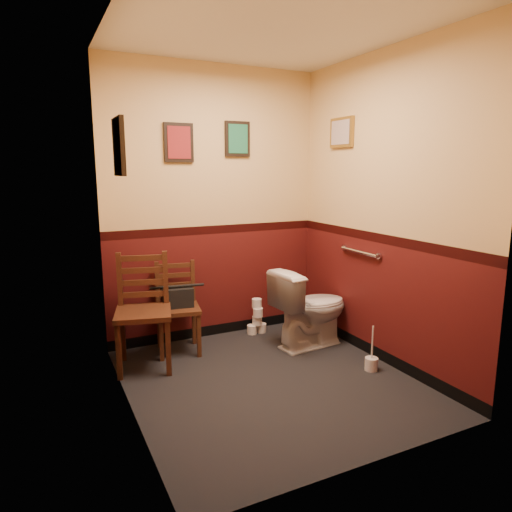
{
  "coord_description": "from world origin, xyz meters",
  "views": [
    {
      "loc": [
        -1.62,
        -3.07,
        1.7
      ],
      "look_at": [
        0.0,
        0.25,
        1.0
      ],
      "focal_mm": 32.0,
      "sensor_mm": 36.0,
      "label": 1
    }
  ],
  "objects": [
    {
      "name": "floor",
      "position": [
        0.0,
        0.0,
        0.0
      ],
      "size": [
        2.2,
        2.4,
        0.0
      ],
      "primitive_type": "cube",
      "color": "black",
      "rests_on": "ground"
    },
    {
      "name": "ceiling",
      "position": [
        0.0,
        0.0,
        2.7
      ],
      "size": [
        2.2,
        2.4,
        0.0
      ],
      "primitive_type": "cube",
      "rotation": [
        3.14,
        0.0,
        0.0
      ],
      "color": "silver",
      "rests_on": "ground"
    },
    {
      "name": "wall_back",
      "position": [
        0.0,
        1.2,
        1.35
      ],
      "size": [
        2.2,
        0.0,
        2.7
      ],
      "primitive_type": "cube",
      "rotation": [
        1.57,
        0.0,
        0.0
      ],
      "color": "#481110",
      "rests_on": "ground"
    },
    {
      "name": "wall_front",
      "position": [
        0.0,
        -1.2,
        1.35
      ],
      "size": [
        2.2,
        0.0,
        2.7
      ],
      "primitive_type": "cube",
      "rotation": [
        -1.57,
        0.0,
        0.0
      ],
      "color": "#481110",
      "rests_on": "ground"
    },
    {
      "name": "wall_left",
      "position": [
        -1.1,
        0.0,
        1.35
      ],
      "size": [
        0.0,
        2.4,
        2.7
      ],
      "primitive_type": "cube",
      "rotation": [
        1.57,
        0.0,
        1.57
      ],
      "color": "#481110",
      "rests_on": "ground"
    },
    {
      "name": "wall_right",
      "position": [
        1.1,
        0.0,
        1.35
      ],
      "size": [
        0.0,
        2.4,
        2.7
      ],
      "primitive_type": "cube",
      "rotation": [
        1.57,
        0.0,
        -1.57
      ],
      "color": "#481110",
      "rests_on": "ground"
    },
    {
      "name": "grab_bar",
      "position": [
        1.07,
        0.25,
        0.95
      ],
      "size": [
        0.05,
        0.56,
        0.06
      ],
      "color": "silver",
      "rests_on": "wall_right"
    },
    {
      "name": "framed_print_back_a",
      "position": [
        -0.35,
        1.18,
        1.95
      ],
      "size": [
        0.28,
        0.04,
        0.36
      ],
      "color": "black",
      "rests_on": "wall_back"
    },
    {
      "name": "framed_print_back_b",
      "position": [
        0.25,
        1.18,
        2.0
      ],
      "size": [
        0.26,
        0.04,
        0.34
      ],
      "color": "black",
      "rests_on": "wall_back"
    },
    {
      "name": "framed_print_left",
      "position": [
        -1.08,
        0.1,
        1.85
      ],
      "size": [
        0.04,
        0.3,
        0.38
      ],
      "color": "black",
      "rests_on": "wall_left"
    },
    {
      "name": "framed_print_right",
      "position": [
        1.08,
        0.6,
        2.05
      ],
      "size": [
        0.04,
        0.34,
        0.28
      ],
      "color": "olive",
      "rests_on": "wall_right"
    },
    {
      "name": "toilet",
      "position": [
        0.72,
        0.52,
        0.38
      ],
      "size": [
        0.81,
        0.5,
        0.76
      ],
      "primitive_type": "imported",
      "rotation": [
        0.0,
        0.0,
        1.67
      ],
      "color": "white",
      "rests_on": "floor"
    },
    {
      "name": "toilet_brush",
      "position": [
        0.89,
        -0.2,
        0.06
      ],
      "size": [
        0.11,
        0.11,
        0.4
      ],
      "color": "silver",
      "rests_on": "floor"
    },
    {
      "name": "chair_left",
      "position": [
        -0.84,
        0.75,
        0.5
      ],
      "size": [
        0.56,
        0.56,
        0.99
      ],
      "rotation": [
        0.0,
        0.0,
        -0.25
      ],
      "color": "#512A18",
      "rests_on": "floor"
    },
    {
      "name": "chair_right",
      "position": [
        -0.48,
        0.96,
        0.42
      ],
      "size": [
        0.46,
        0.46,
        0.85
      ],
      "rotation": [
        0.0,
        0.0,
        -0.19
      ],
      "color": "#512A18",
      "rests_on": "floor"
    },
    {
      "name": "handbag",
      "position": [
        -0.49,
        0.92,
        0.53
      ],
      "size": [
        0.3,
        0.18,
        0.21
      ],
      "rotation": [
        0.0,
        0.0,
        -0.15
      ],
      "color": "black",
      "rests_on": "chair_right"
    },
    {
      "name": "tp_stack",
      "position": [
        0.4,
        1.04,
        0.16
      ],
      "size": [
        0.21,
        0.13,
        0.37
      ],
      "color": "silver",
      "rests_on": "floor"
    }
  ]
}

